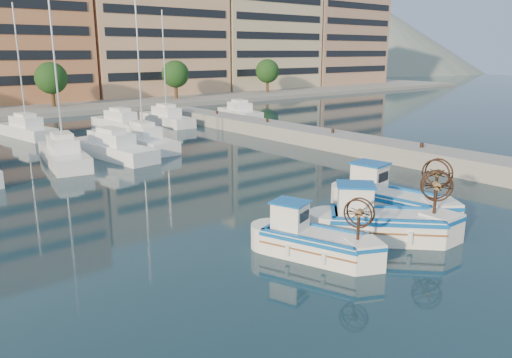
# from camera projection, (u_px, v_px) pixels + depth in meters

# --- Properties ---
(ground) EXTENTS (300.00, 300.00, 0.00)m
(ground) POSITION_uv_depth(u_px,v_px,m) (371.00, 231.00, 21.43)
(ground) COLOR #1A3444
(ground) RESTS_ON ground
(quay) EXTENTS (3.00, 60.00, 1.20)m
(quay) POSITION_uv_depth(u_px,v_px,m) (396.00, 152.00, 35.26)
(quay) COLOR gray
(quay) RESTS_ON ground
(waterfront) EXTENTS (180.00, 40.00, 25.60)m
(waterfront) POSITION_uv_depth(u_px,v_px,m) (57.00, 26.00, 73.06)
(waterfront) COLOR gray
(waterfront) RESTS_ON ground
(hill_east) EXTENTS (160.00, 160.00, 50.00)m
(hill_east) POSITION_uv_depth(u_px,v_px,m) (370.00, 71.00, 189.80)
(hill_east) COLOR slate
(hill_east) RESTS_ON ground
(yacht_marina) EXTENTS (39.02, 21.68, 11.50)m
(yacht_marina) POSITION_uv_depth(u_px,v_px,m) (74.00, 140.00, 40.31)
(yacht_marina) COLOR white
(yacht_marina) RESTS_ON ground
(fishing_boat_a) EXTENTS (2.86, 4.23, 2.55)m
(fishing_boat_a) POSITION_uv_depth(u_px,v_px,m) (312.00, 239.00, 18.57)
(fishing_boat_a) COLOR white
(fishing_boat_a) RESTS_ON ground
(fishing_boat_b) EXTENTS (4.53, 4.58, 2.96)m
(fishing_boat_b) POSITION_uv_depth(u_px,v_px,m) (382.00, 221.00, 20.23)
(fishing_boat_b) COLOR white
(fishing_boat_b) RESTS_ON ground
(fishing_boat_c) EXTENTS (2.66, 5.01, 3.05)m
(fishing_boat_c) POSITION_uv_depth(u_px,v_px,m) (390.00, 199.00, 23.09)
(fishing_boat_c) COLOR white
(fishing_boat_c) RESTS_ON ground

